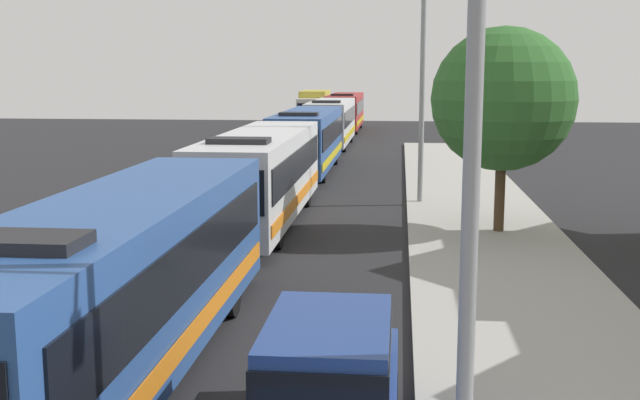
{
  "coord_description": "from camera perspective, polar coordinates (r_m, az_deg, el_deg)",
  "views": [
    {
      "loc": [
        3.3,
        0.73,
        5.17
      ],
      "look_at": [
        1.24,
        21.04,
        1.77
      ],
      "focal_mm": 44.33,
      "sensor_mm": 36.0,
      "label": 1
    }
  ],
  "objects": [
    {
      "name": "bus_fourth_in_line",
      "position": [
        53.08,
        0.82,
        5.71
      ],
      "size": [
        2.58,
        11.58,
        3.21
      ],
      "color": "silver",
      "rests_on": "ground_plane"
    },
    {
      "name": "bus_second_in_line",
      "position": [
        26.53,
        -4.24,
        1.91
      ],
      "size": [
        2.58,
        12.25,
        3.21
      ],
      "color": "silver",
      "rests_on": "ground_plane"
    },
    {
      "name": "white_suv",
      "position": [
        10.69,
        0.53,
        -13.29
      ],
      "size": [
        1.86,
        4.74,
        1.9
      ],
      "color": "navy",
      "rests_on": "ground_plane"
    },
    {
      "name": "box_truck_oncoming",
      "position": [
        72.99,
        -0.43,
        6.75
      ],
      "size": [
        2.35,
        7.79,
        3.15
      ],
      "color": "white",
      "rests_on": "ground_plane"
    },
    {
      "name": "streetlamp_mid",
      "position": [
        30.1,
        7.43,
        10.02
      ],
      "size": [
        5.64,
        0.28,
        8.85
      ],
      "color": "gray",
      "rests_on": "sidewalk"
    },
    {
      "name": "bus_middle",
      "position": [
        39.72,
        -0.88,
        4.44
      ],
      "size": [
        2.58,
        11.99,
        3.21
      ],
      "color": "#284C8C",
      "rests_on": "ground_plane"
    },
    {
      "name": "streetlamp_near",
      "position": [
        8.87,
        11.11,
        8.88
      ],
      "size": [
        5.97,
        0.28,
        8.06
      ],
      "color": "gray",
      "rests_on": "sidewalk"
    },
    {
      "name": "roadside_tree",
      "position": [
        24.92,
        13.09,
        7.09
      ],
      "size": [
        4.41,
        4.41,
        6.31
      ],
      "color": "#4C3823",
      "rests_on": "sidewalk"
    },
    {
      "name": "bus_rear",
      "position": [
        66.43,
        1.83,
        6.46
      ],
      "size": [
        2.58,
        11.87,
        3.21
      ],
      "color": "maroon",
      "rests_on": "ground_plane"
    },
    {
      "name": "bus_lead",
      "position": [
        13.7,
        -14.09,
        -5.54
      ],
      "size": [
        2.58,
        12.19,
        3.21
      ],
      "color": "#284C8C",
      "rests_on": "ground_plane"
    }
  ]
}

